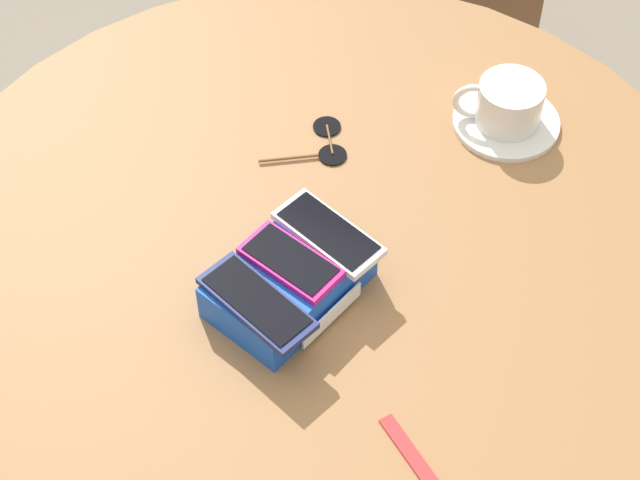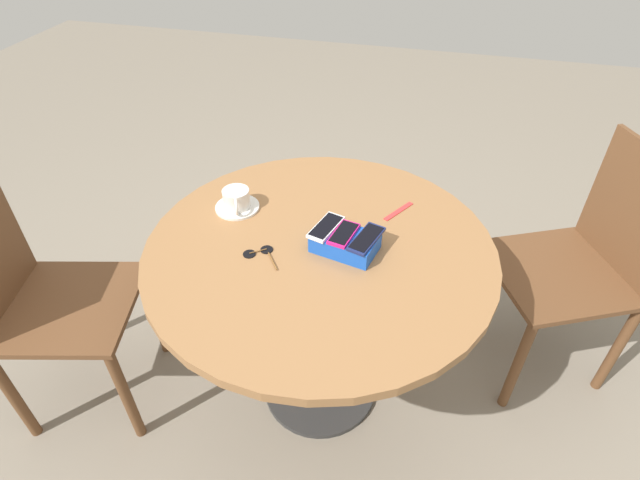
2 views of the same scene
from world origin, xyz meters
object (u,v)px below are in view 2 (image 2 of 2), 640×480
Objects in this scene: phone_white at (326,227)px; sunglasses at (260,253)px; phone_magenta at (344,234)px; phone_box at (345,241)px; phone_navy at (366,239)px; chair_far_side at (578,265)px; saucer at (237,207)px; round_table at (320,272)px; coffee_cup at (236,198)px; lanyard_strap at (399,211)px; chair_near_window at (52,307)px.

phone_white is 0.21m from sunglasses.
sunglasses is (0.23, 0.08, -0.06)m from phone_magenta.
phone_box is at bearing 167.97° from phone_white.
phone_navy is 1.20× the size of phone_magenta.
phone_white is 0.16× the size of chair_far_side.
phone_box is 1.40× the size of phone_white.
saucer is 1.20m from chair_far_side.
saucer reaches higher than round_table.
phone_box is at bearing -139.86° from phone_magenta.
saucer is (0.38, -0.11, -0.05)m from phone_magenta.
phone_navy is 1.26× the size of sunglasses.
phone_navy is 1.33× the size of coffee_cup.
lanyard_strap is (-0.13, -0.22, -0.02)m from phone_box.
coffee_cup is at bearing 14.08° from chair_far_side.
phone_white is 1.27× the size of coffee_cup.
sunglasses is 0.15× the size of chair_near_window.
coffee_cup is at bearing -16.72° from phone_magenta.
phone_magenta is 0.95× the size of lanyard_strap.
phone_magenta is 0.14× the size of chair_far_side.
sunglasses is at bearing 19.73° from phone_box.
phone_navy is 0.86m from chair_far_side.
phone_white is at bearing -126.17° from round_table.
lanyard_strap is 0.15× the size of chair_far_side.
phone_navy is 0.25m from lanyard_strap.
round_table is 0.21m from sunglasses.
phone_navy is 0.07m from phone_magenta.
phone_navy is 1.14× the size of lanyard_strap.
phone_magenta is 0.40m from saucer.
chair_near_window reaches higher than lanyard_strap.
round_table is 0.90m from chair_near_window.
chair_near_window is (0.93, 0.22, -0.30)m from phone_box.
coffee_cup is 1.21m from chair_far_side.
phone_box is 0.39m from coffee_cup.
phone_white is at bearing 163.32° from coffee_cup.
sunglasses is at bearing 14.05° from phone_navy.
sunglasses is (0.29, 0.07, -0.05)m from phone_navy.
phone_box is 1.00m from chair_near_window.
phone_box is at bearing -176.34° from round_table.
phone_white is (0.06, -0.02, 0.00)m from phone_magenta.
phone_navy is 0.13m from phone_white.
phone_navy is at bearing 164.97° from coffee_cup.
coffee_cup reaches higher than saucer.
chair_far_side is at bearing -164.75° from lanyard_strap.
phone_navy is 0.31m from sunglasses.
phone_box is 1.53× the size of lanyard_strap.
round_table is at bearing -2.19° from phone_navy.
lanyard_strap is at bearing -132.22° from phone_white.
phone_navy reaches higher than sunglasses.
phone_white is 1.21× the size of sunglasses.
saucer is 0.24m from sunglasses.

